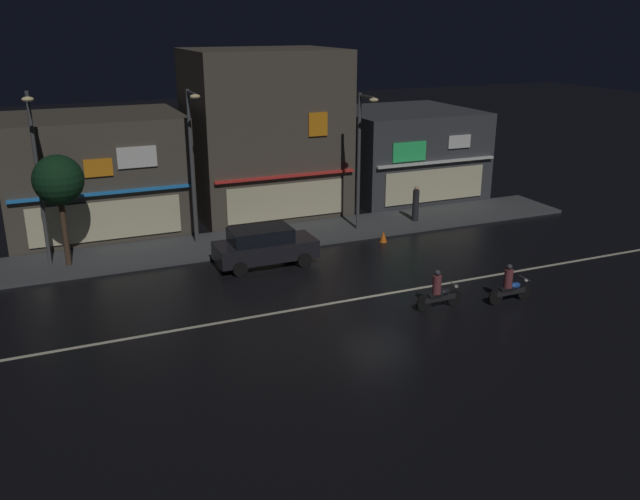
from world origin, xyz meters
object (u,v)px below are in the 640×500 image
traffic_cone (383,236)px  streetlamp_east (361,151)px  motorcycle_following (439,292)px  streetlamp_west (37,166)px  pedestrian_on_sidewalk (416,204)px  parked_car_near_kerb (264,246)px  streetlamp_mid (192,155)px  motorcycle_lead (510,286)px

traffic_cone → streetlamp_east: bearing=102.0°
motorcycle_following → streetlamp_west: bearing=-38.2°
streetlamp_west → streetlamp_east: size_ratio=1.09×
pedestrian_on_sidewalk → parked_car_near_kerb: 9.62m
streetlamp_mid → pedestrian_on_sidewalk: streetlamp_mid is taller
streetlamp_east → traffic_cone: 4.21m
parked_car_near_kerb → motorcycle_lead: 10.25m
traffic_cone → streetlamp_mid: bearing=161.0°
streetlamp_mid → parked_car_near_kerb: size_ratio=1.63×
streetlamp_west → pedestrian_on_sidewalk: 17.99m
streetlamp_west → motorcycle_lead: 19.20m
streetlamp_east → parked_car_near_kerb: size_ratio=1.54×
motorcycle_following → streetlamp_mid: bearing=-58.7°
motorcycle_lead → parked_car_near_kerb: bearing=-49.8°
streetlamp_east → parked_car_near_kerb: (-5.81, -2.53, -3.21)m
streetlamp_west → motorcycle_following: streetlamp_west is taller
parked_car_near_kerb → streetlamp_mid: bearing=119.6°
streetlamp_east → pedestrian_on_sidewalk: 4.58m
streetlamp_mid → motorcycle_lead: streetlamp_mid is taller
streetlamp_east → motorcycle_lead: bearing=-82.7°
motorcycle_lead → motorcycle_following: (-2.75, 0.53, 0.00)m
streetlamp_west → streetlamp_mid: (6.44, 0.40, -0.11)m
streetlamp_east → traffic_cone: size_ratio=12.03×
streetlamp_east → traffic_cone: (0.38, -1.77, -3.80)m
streetlamp_west → traffic_cone: bearing=-9.4°
motorcycle_lead → motorcycle_following: 2.80m
streetlamp_mid → motorcycle_following: size_ratio=3.68×
streetlamp_mid → streetlamp_west: bearing=-176.5°
pedestrian_on_sidewalk → motorcycle_lead: bearing=63.2°
streetlamp_west → streetlamp_east: streetlamp_west is taller
streetlamp_mid → motorcycle_following: streetlamp_mid is taller
motorcycle_following → parked_car_near_kerb: bearing=-57.8°
streetlamp_west → motorcycle_lead: (15.56, -10.60, -3.75)m
motorcycle_lead → motorcycle_following: bearing=-14.3°
streetlamp_west → streetlamp_mid: 6.45m
streetlamp_east → pedestrian_on_sidewalk: bearing=5.7°
motorcycle_lead → streetlamp_mid: bearing=-53.8°
streetlamp_mid → streetlamp_east: (7.85, -1.06, -0.20)m
pedestrian_on_sidewalk → motorcycle_lead: pedestrian_on_sidewalk is taller
streetlamp_west → streetlamp_east: (14.29, -0.66, -0.31)m
streetlamp_east → parked_car_near_kerb: bearing=-156.4°
pedestrian_on_sidewalk → traffic_cone: pedestrian_on_sidewalk is taller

